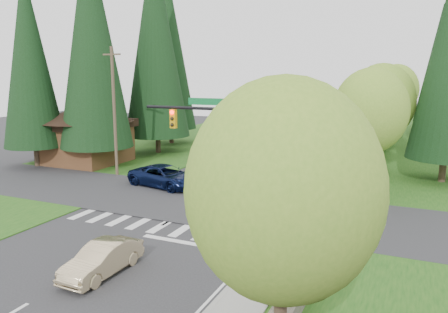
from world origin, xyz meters
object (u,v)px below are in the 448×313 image
Objects in this scene: sedan_champagne at (102,259)px; parked_car_e at (365,128)px; parked_car_a at (315,160)px; parked_car_b at (330,160)px; parked_car_c at (336,146)px; suv_navy at (165,176)px; parked_car_d at (362,131)px.

parked_car_e is at bearing 85.79° from sedan_champagne.
parked_car_a is 1.28m from parked_car_b.
parked_car_e reaches higher than parked_car_c.
sedan_champagne is 0.71× the size of parked_car_e.
sedan_champagne is 31.69m from parked_car_c.
parked_car_b reaches higher than sedan_champagne.
suv_navy is at bearing -113.31° from parked_car_c.
sedan_champagne is at bearing -94.76° from parked_car_c.
parked_car_d is 2.91m from parked_car_e.
parked_car_d is at bearing 88.47° from parked_car_c.
parked_car_b is at bearing -94.53° from parked_car_e.
parked_car_b is at bearing -28.00° from suv_navy.
sedan_champagne is 24.11m from parked_car_a.
parked_car_c is at bearing 84.45° from sedan_champagne.
parked_car_d is (9.71, 32.26, -0.06)m from suv_navy.
parked_car_c is 13.78m from parked_car_d.
parked_car_c reaches higher than parked_car_b.
sedan_champagne is 0.92× the size of parked_car_d.
parked_car_d is (0.89, 13.76, -0.02)m from parked_car_c.
parked_car_d is at bearing -5.35° from suv_navy.
parked_car_c is (8.82, 18.51, -0.04)m from suv_navy.
parked_car_a is 0.89× the size of parked_car_b.
parked_car_b is 23.67m from parked_car_e.
parked_car_c is at bearing 93.22° from parked_car_b.
parked_car_a is at bearing -154.77° from parked_car_b.
sedan_champagne is 48.36m from parked_car_e.
parked_car_d is at bearing 93.37° from parked_car_a.
parked_car_c is (3.83, 31.46, 0.10)m from sedan_champagne.
suv_navy is at bearing -131.33° from parked_car_b.
parked_car_a is 0.96× the size of parked_car_d.
parked_car_a is at bearing -97.20° from parked_car_e.
parked_car_b is at bearing -82.68° from parked_car_c.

